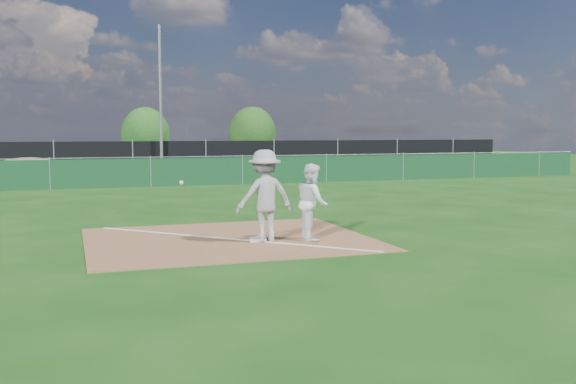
{
  "coord_description": "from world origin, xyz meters",
  "views": [
    {
      "loc": [
        -3.21,
        -12.43,
        2.35
      ],
      "look_at": [
        1.36,
        1.0,
        1.0
      ],
      "focal_mm": 40.0,
      "sensor_mm": 36.0,
      "label": 1
    }
  ],
  "objects_px": {
    "car_left": "(2,159)",
    "tree_mid": "(145,135)",
    "play_at_first": "(265,196)",
    "car_right": "(198,158)",
    "light_pole": "(161,100)",
    "runner": "(312,202)",
    "car_mid": "(135,157)",
    "tree_right": "(253,134)",
    "first_base": "(258,239)"
  },
  "relations": [
    {
      "from": "car_left",
      "to": "tree_mid",
      "type": "xyz_separation_m",
      "value": [
        8.83,
        6.35,
        1.31
      ]
    },
    {
      "from": "play_at_first",
      "to": "car_right",
      "type": "height_order",
      "value": "play_at_first"
    },
    {
      "from": "light_pole",
      "to": "play_at_first",
      "type": "distance_m",
      "value": 22.47
    },
    {
      "from": "runner",
      "to": "car_mid",
      "type": "bearing_deg",
      "value": 10.48
    },
    {
      "from": "play_at_first",
      "to": "tree_right",
      "type": "height_order",
      "value": "tree_right"
    },
    {
      "from": "car_right",
      "to": "runner",
      "type": "bearing_deg",
      "value": 179.46
    },
    {
      "from": "play_at_first",
      "to": "car_left",
      "type": "relative_size",
      "value": 0.56
    },
    {
      "from": "light_pole",
      "to": "play_at_first",
      "type": "bearing_deg",
      "value": -92.18
    },
    {
      "from": "car_left",
      "to": "car_right",
      "type": "bearing_deg",
      "value": -94.7
    },
    {
      "from": "light_pole",
      "to": "play_at_first",
      "type": "relative_size",
      "value": 3.23
    },
    {
      "from": "first_base",
      "to": "car_right",
      "type": "bearing_deg",
      "value": 81.78
    },
    {
      "from": "light_pole",
      "to": "play_at_first",
      "type": "height_order",
      "value": "light_pole"
    },
    {
      "from": "runner",
      "to": "car_right",
      "type": "xyz_separation_m",
      "value": [
        2.74,
        27.29,
        -0.18
      ]
    },
    {
      "from": "play_at_first",
      "to": "tree_mid",
      "type": "distance_m",
      "value": 33.75
    },
    {
      "from": "first_base",
      "to": "car_mid",
      "type": "height_order",
      "value": "car_mid"
    },
    {
      "from": "first_base",
      "to": "runner",
      "type": "distance_m",
      "value": 1.42
    },
    {
      "from": "car_left",
      "to": "car_mid",
      "type": "xyz_separation_m",
      "value": [
        7.5,
        0.53,
        -0.02
      ]
    },
    {
      "from": "play_at_first",
      "to": "light_pole",
      "type": "bearing_deg",
      "value": 87.82
    },
    {
      "from": "car_mid",
      "to": "car_left",
      "type": "bearing_deg",
      "value": 113.33
    },
    {
      "from": "car_left",
      "to": "first_base",
      "type": "bearing_deg",
      "value": -168.91
    },
    {
      "from": "tree_mid",
      "to": "tree_right",
      "type": "bearing_deg",
      "value": 2.01
    },
    {
      "from": "light_pole",
      "to": "tree_mid",
      "type": "distance_m",
      "value": 11.63
    },
    {
      "from": "car_left",
      "to": "tree_right",
      "type": "xyz_separation_m",
      "value": [
        16.82,
        6.63,
        1.38
      ]
    },
    {
      "from": "light_pole",
      "to": "tree_right",
      "type": "distance_m",
      "value": 14.57
    },
    {
      "from": "first_base",
      "to": "car_right",
      "type": "height_order",
      "value": "car_right"
    },
    {
      "from": "light_pole",
      "to": "runner",
      "type": "xyz_separation_m",
      "value": [
        0.21,
        -22.3,
        -3.17
      ]
    },
    {
      "from": "play_at_first",
      "to": "car_mid",
      "type": "relative_size",
      "value": 0.55
    },
    {
      "from": "play_at_first",
      "to": "runner",
      "type": "distance_m",
      "value": 1.07
    },
    {
      "from": "car_left",
      "to": "play_at_first",
      "type": "bearing_deg",
      "value": -168.69
    },
    {
      "from": "runner",
      "to": "car_right",
      "type": "distance_m",
      "value": 27.43
    },
    {
      "from": "car_mid",
      "to": "tree_mid",
      "type": "xyz_separation_m",
      "value": [
        1.33,
        5.82,
        1.33
      ]
    },
    {
      "from": "light_pole",
      "to": "play_at_first",
      "type": "xyz_separation_m",
      "value": [
        -0.85,
        -22.25,
        -3.01
      ]
    },
    {
      "from": "car_left",
      "to": "light_pole",
      "type": "bearing_deg",
      "value": -125.44
    },
    {
      "from": "car_left",
      "to": "car_mid",
      "type": "bearing_deg",
      "value": -90.07
    },
    {
      "from": "car_left",
      "to": "tree_right",
      "type": "bearing_deg",
      "value": -72.59
    },
    {
      "from": "car_mid",
      "to": "play_at_first",
      "type": "bearing_deg",
      "value": -160.61
    },
    {
      "from": "play_at_first",
      "to": "runner",
      "type": "xyz_separation_m",
      "value": [
        1.06,
        -0.05,
        -0.16
      ]
    },
    {
      "from": "light_pole",
      "to": "runner",
      "type": "bearing_deg",
      "value": -89.46
    },
    {
      "from": "tree_mid",
      "to": "tree_right",
      "type": "distance_m",
      "value": 7.99
    },
    {
      "from": "runner",
      "to": "tree_right",
      "type": "xyz_separation_m",
      "value": [
        8.21,
        34.04,
        1.32
      ]
    },
    {
      "from": "light_pole",
      "to": "car_right",
      "type": "distance_m",
      "value": 6.7
    },
    {
      "from": "car_right",
      "to": "tree_mid",
      "type": "bearing_deg",
      "value": 26.44
    },
    {
      "from": "car_right",
      "to": "tree_mid",
      "type": "relative_size",
      "value": 1.09
    },
    {
      "from": "play_at_first",
      "to": "car_left",
      "type": "xyz_separation_m",
      "value": [
        -7.55,
        27.36,
        -0.22
      ]
    },
    {
      "from": "first_base",
      "to": "car_mid",
      "type": "relative_size",
      "value": 0.08
    },
    {
      "from": "light_pole",
      "to": "car_mid",
      "type": "xyz_separation_m",
      "value": [
        -0.9,
        5.64,
        -3.25
      ]
    },
    {
      "from": "light_pole",
      "to": "runner",
      "type": "relative_size",
      "value": 4.82
    },
    {
      "from": "runner",
      "to": "tree_mid",
      "type": "xyz_separation_m",
      "value": [
        0.22,
        33.76,
        1.25
      ]
    },
    {
      "from": "play_at_first",
      "to": "car_right",
      "type": "distance_m",
      "value": 27.51
    },
    {
      "from": "light_pole",
      "to": "first_base",
      "type": "relative_size",
      "value": 23.53
    }
  ]
}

